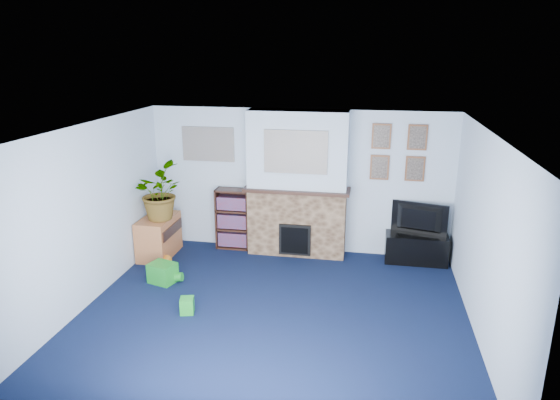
% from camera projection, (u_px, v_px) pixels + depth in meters
% --- Properties ---
extents(floor, '(5.00, 4.50, 0.01)m').
position_uv_depth(floor, '(273.00, 313.00, 6.53)').
color(floor, '#0D1634').
rests_on(floor, ground).
extents(ceiling, '(5.00, 4.50, 0.01)m').
position_uv_depth(ceiling, '(272.00, 130.00, 5.83)').
color(ceiling, white).
rests_on(ceiling, wall_back).
extents(wall_back, '(5.00, 0.04, 2.40)m').
position_uv_depth(wall_back, '(299.00, 181.00, 8.30)').
color(wall_back, silver).
rests_on(wall_back, ground).
extents(wall_front, '(5.00, 0.04, 2.40)m').
position_uv_depth(wall_front, '(219.00, 319.00, 4.06)').
color(wall_front, silver).
rests_on(wall_front, ground).
extents(wall_left, '(0.04, 4.50, 2.40)m').
position_uv_depth(wall_left, '(88.00, 215.00, 6.61)').
color(wall_left, silver).
rests_on(wall_left, ground).
extents(wall_right, '(0.04, 4.50, 2.40)m').
position_uv_depth(wall_right, '(485.00, 240.00, 5.75)').
color(wall_right, silver).
rests_on(wall_right, ground).
extents(chimney_breast, '(1.72, 0.50, 2.40)m').
position_uv_depth(chimney_breast, '(297.00, 186.00, 8.11)').
color(chimney_breast, brown).
rests_on(chimney_breast, ground).
extents(collage_main, '(1.00, 0.03, 0.68)m').
position_uv_depth(collage_main, '(296.00, 152.00, 7.74)').
color(collage_main, gray).
rests_on(collage_main, chimney_breast).
extents(collage_left, '(0.90, 0.03, 0.58)m').
position_uv_depth(collage_left, '(208.00, 144.00, 8.38)').
color(collage_left, gray).
rests_on(collage_left, wall_back).
extents(portrait_tl, '(0.30, 0.03, 0.40)m').
position_uv_depth(portrait_tl, '(381.00, 136.00, 7.82)').
color(portrait_tl, brown).
rests_on(portrait_tl, wall_back).
extents(portrait_tr, '(0.30, 0.03, 0.40)m').
position_uv_depth(portrait_tr, '(417.00, 137.00, 7.73)').
color(portrait_tr, brown).
rests_on(portrait_tr, wall_back).
extents(portrait_bl, '(0.30, 0.03, 0.40)m').
position_uv_depth(portrait_bl, '(380.00, 167.00, 7.97)').
color(portrait_bl, brown).
rests_on(portrait_bl, wall_back).
extents(portrait_br, '(0.30, 0.03, 0.40)m').
position_uv_depth(portrait_br, '(415.00, 169.00, 7.87)').
color(portrait_br, brown).
rests_on(portrait_br, wall_back).
extents(tv_stand, '(0.98, 0.41, 0.46)m').
position_uv_depth(tv_stand, '(416.00, 249.00, 8.04)').
color(tv_stand, black).
rests_on(tv_stand, ground).
extents(television, '(0.89, 0.34, 0.51)m').
position_uv_depth(television, '(418.00, 220.00, 7.91)').
color(television, black).
rests_on(television, tv_stand).
extents(bookshelf, '(0.58, 0.28, 1.05)m').
position_uv_depth(bookshelf, '(233.00, 220.00, 8.56)').
color(bookshelf, black).
rests_on(bookshelf, ground).
extents(sideboard, '(0.48, 0.86, 0.67)m').
position_uv_depth(sideboard, '(159.00, 235.00, 8.27)').
color(sideboard, '#B8693B').
rests_on(sideboard, ground).
extents(potted_plant, '(1.02, 1.06, 0.90)m').
position_uv_depth(potted_plant, '(157.00, 192.00, 7.99)').
color(potted_plant, '#26661E').
rests_on(potted_plant, sideboard).
extents(mantel_clock, '(0.10, 0.06, 0.15)m').
position_uv_depth(mantel_clock, '(295.00, 184.00, 8.06)').
color(mantel_clock, gold).
rests_on(mantel_clock, chimney_breast).
extents(mantel_candle, '(0.05, 0.05, 0.14)m').
position_uv_depth(mantel_candle, '(316.00, 184.00, 8.00)').
color(mantel_candle, '#B2BFC6').
rests_on(mantel_candle, chimney_breast).
extents(mantel_teddy, '(0.12, 0.12, 0.12)m').
position_uv_depth(mantel_teddy, '(263.00, 183.00, 8.16)').
color(mantel_teddy, gray).
rests_on(mantel_teddy, chimney_breast).
extents(mantel_can, '(0.07, 0.07, 0.13)m').
position_uv_depth(mantel_can, '(343.00, 187.00, 7.93)').
color(mantel_can, '#198C26').
rests_on(mantel_can, chimney_breast).
extents(green_crate, '(0.44, 0.39, 0.29)m').
position_uv_depth(green_crate, '(163.00, 273.00, 7.36)').
color(green_crate, '#198C26').
rests_on(green_crate, ground).
extents(toy_ball, '(0.16, 0.16, 0.16)m').
position_uv_depth(toy_ball, '(167.00, 259.00, 7.97)').
color(toy_ball, orange).
rests_on(toy_ball, ground).
extents(toy_block, '(0.21, 0.21, 0.21)m').
position_uv_depth(toy_block, '(187.00, 305.00, 6.50)').
color(toy_block, '#198C26').
rests_on(toy_block, ground).
extents(toy_tube, '(0.30, 0.13, 0.17)m').
position_uv_depth(toy_tube, '(173.00, 277.00, 7.39)').
color(toy_tube, '#198C26').
rests_on(toy_tube, ground).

